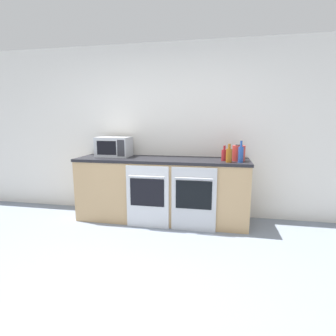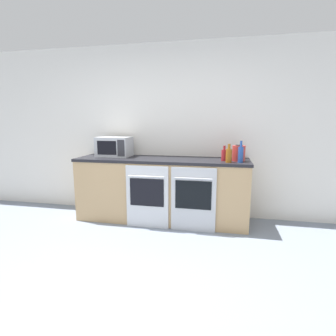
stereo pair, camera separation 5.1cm
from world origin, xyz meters
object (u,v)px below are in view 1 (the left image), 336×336
Objects in this scene: oven_left at (147,197)px; microwave at (114,147)px; bottle_blue at (241,154)px; bottle_amber at (229,155)px; kettle at (239,153)px; bottle_red at (224,155)px; oven_right at (194,199)px.

microwave is at bearing 146.97° from oven_left.
oven_left is 1.76× the size of microwave.
microwave reaches higher than bottle_blue.
kettle is (0.13, 0.17, 0.01)m from bottle_amber.
bottle_amber is 1.17× the size of bottle_red.
bottle_red is at bearing 153.03° from bottle_blue.
oven_right is 0.87m from kettle.
bottle_red is at bearing -4.88° from microwave.
bottle_amber is at bearing 17.18° from oven_right.
bottle_blue is at bearing 15.49° from oven_right.
bottle_blue is (1.84, -0.25, -0.04)m from microwave.
bottle_red is 0.20m from kettle.
microwave is at bearing 162.03° from oven_right.
microwave is at bearing 170.85° from bottle_amber.
oven_right is 0.74m from bottle_amber.
kettle is at bearing -3.35° from microwave.
kettle is at bearing 27.86° from oven_right.
oven_left is at bearing -165.92° from kettle.
bottle_blue is (1.22, 0.16, 0.59)m from oven_left.
oven_left is 0.63m from oven_right.
oven_left is 0.98m from microwave.
oven_left and oven_right have the same top height.
oven_right is at bearing -17.97° from microwave.
microwave is at bearing 176.65° from kettle.
bottle_red is at bearing 14.90° from oven_left.
microwave is 1.72m from bottle_amber.
kettle is (0.19, 0.03, 0.02)m from bottle_red.
oven_left is 3.07× the size of bottle_blue.
bottle_amber is at bearing 7.21° from oven_left.
kettle is (-0.02, 0.14, -0.00)m from bottle_blue.
oven_left is 3.94× the size of kettle.
oven_left is at bearing -172.40° from bottle_blue.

